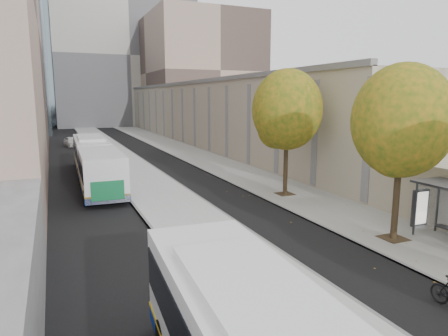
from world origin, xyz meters
TOP-DOWN VIEW (x-y plane):
  - bus_platform at (-3.88, 35.00)m, footprint 4.25×150.00m
  - sidewalk at (4.12, 35.00)m, footprint 4.75×150.00m
  - building_tan at (15.50, 64.00)m, footprint 18.00×92.00m
  - building_far_block at (6.00, 96.00)m, footprint 30.00×18.00m
  - tree_c at (3.60, 13.00)m, footprint 4.20×4.20m
  - tree_d at (3.60, 22.00)m, footprint 4.40×4.40m
  - bus_far at (-7.16, 31.58)m, footprint 2.86×17.18m
  - distant_car at (-7.76, 54.96)m, footprint 2.16×4.02m

SIDE VIEW (x-z plane):
  - sidewalk at x=4.12m, z-range 0.00..0.08m
  - bus_platform at x=-3.88m, z-range 0.00..0.15m
  - distant_car at x=-7.76m, z-range 0.00..1.30m
  - bus_far at x=-7.16m, z-range 0.13..2.99m
  - building_tan at x=15.50m, z-range 0.00..8.00m
  - tree_c at x=3.60m, z-range 1.61..8.89m
  - tree_d at x=3.60m, z-range 1.67..9.27m
  - building_far_block at x=6.00m, z-range 0.00..30.00m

